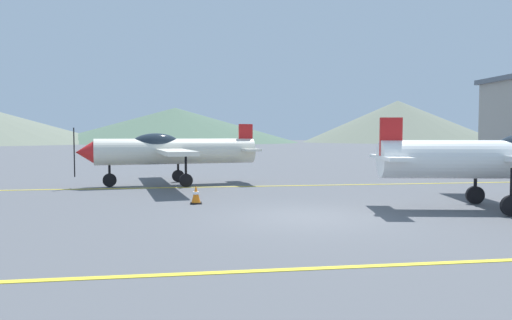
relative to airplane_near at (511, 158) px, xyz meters
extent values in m
plane|color=#54565B|center=(-6.06, -0.32, -1.51)|extent=(400.00, 400.00, 0.00)
cube|color=yellow|center=(-6.06, -4.93, -1.50)|extent=(80.00, 0.16, 0.01)
cube|color=yellow|center=(-6.06, 7.16, -1.50)|extent=(80.00, 0.16, 0.01)
cylinder|color=white|center=(-0.29, 0.05, -0.04)|extent=(6.95, 2.35, 1.11)
cube|color=white|center=(-3.37, 0.63, 0.01)|extent=(1.18, 2.71, 0.10)
cube|color=red|center=(-3.37, 0.63, 0.56)|extent=(0.65, 0.24, 1.21)
cylinder|color=black|center=(-0.70, -1.00, -0.72)|extent=(0.10, 0.10, 1.01)
cylinder|color=black|center=(-0.70, -1.00, -1.22)|extent=(0.58, 0.22, 0.57)
cylinder|color=black|center=(-0.29, 1.18, -0.72)|extent=(0.10, 0.10, 1.01)
cylinder|color=black|center=(-0.29, 1.18, -1.22)|extent=(0.58, 0.22, 0.57)
cylinder|color=silver|center=(-9.69, 8.34, -0.04)|extent=(6.96, 2.23, 1.11)
cone|color=red|center=(-13.43, 7.72, -0.04)|extent=(0.85, 1.05, 0.94)
cube|color=black|center=(-13.83, 7.65, -0.04)|extent=(0.06, 0.13, 2.02)
ellipsoid|color=#1E2833|center=(-10.59, 8.19, 0.29)|extent=(2.14, 1.23, 0.91)
cube|color=silver|center=(-10.09, 8.28, 0.01)|extent=(2.56, 8.95, 0.16)
cube|color=silver|center=(-6.61, 8.86, 0.01)|extent=(1.13, 2.71, 0.10)
cube|color=red|center=(-6.61, 8.86, 0.56)|extent=(0.65, 0.22, 1.21)
cylinder|color=black|center=(-12.48, 7.88, -0.72)|extent=(0.10, 0.10, 1.01)
cylinder|color=black|center=(-12.48, 7.88, -1.22)|extent=(0.58, 0.21, 0.57)
cylinder|color=black|center=(-9.68, 9.47, -0.72)|extent=(0.10, 0.10, 1.01)
cylinder|color=black|center=(-9.68, 9.47, -1.22)|extent=(0.58, 0.21, 0.57)
cylinder|color=black|center=(-9.31, 7.28, -0.72)|extent=(0.10, 0.10, 1.01)
cylinder|color=black|center=(-9.31, 7.28, -1.22)|extent=(0.58, 0.21, 0.57)
cube|color=black|center=(-8.98, 2.53, -1.49)|extent=(0.36, 0.36, 0.04)
cone|color=orange|center=(-8.98, 2.53, -1.19)|extent=(0.29, 0.29, 0.55)
cylinder|color=white|center=(-8.98, 2.53, -1.16)|extent=(0.20, 0.20, 0.08)
cone|color=#4C6651|center=(-13.08, 131.90, 3.81)|extent=(75.43, 75.43, 10.63)
cone|color=slate|center=(56.87, 127.12, 5.10)|extent=(60.45, 60.45, 13.21)
camera|label=1|loc=(-9.20, -12.07, 0.65)|focal=32.37mm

